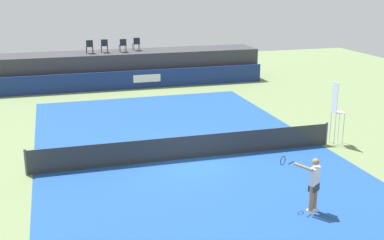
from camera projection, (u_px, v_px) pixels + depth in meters
name	position (u px, v px, depth m)	size (l,w,h in m)	color
ground_plane	(171.00, 136.00, 22.57)	(48.00, 48.00, 0.00)	#6B7F51
court_inner	(189.00, 158.00, 19.81)	(12.00, 22.00, 0.00)	#1C478C
sponsor_wall	(132.00, 80.00, 32.09)	(18.00, 0.22, 1.20)	navy
spectator_platform	(128.00, 67.00, 33.61)	(18.00, 2.80, 2.20)	#38383D
spectator_chair_far_left	(90.00, 46.00, 32.26)	(0.44, 0.44, 0.89)	#1E232D
spectator_chair_left	(104.00, 45.00, 32.65)	(0.46, 0.46, 0.89)	#1E232D
spectator_chair_center	(123.00, 45.00, 32.86)	(0.46, 0.46, 0.89)	#1E232D
spectator_chair_right	(136.00, 43.00, 33.56)	(0.46, 0.46, 0.89)	#1E232D
umpire_chair	(336.00, 109.00, 21.14)	(0.47, 0.47, 2.76)	white
tennis_net	(189.00, 147.00, 19.67)	(12.40, 0.02, 0.95)	#2D2D2D
net_post_near	(26.00, 162.00, 18.00)	(0.10, 0.10, 1.00)	#4C4C51
net_post_far	(326.00, 134.00, 21.33)	(0.10, 0.10, 1.00)	#4C4C51
tennis_player	(313.00, 183.00, 15.03)	(1.12, 0.99, 1.77)	white
tennis_ball	(144.00, 142.00, 21.63)	(0.07, 0.07, 0.07)	#D8EA33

